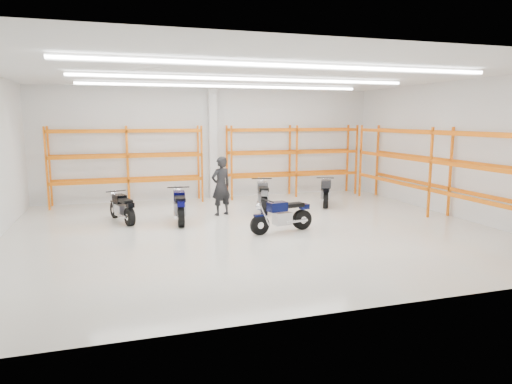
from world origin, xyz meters
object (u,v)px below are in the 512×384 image
object	(u,v)px
motorcycle_back_d	(325,192)
standing_man	(221,186)
motorcycle_main	(284,216)
motorcycle_back_c	(263,197)
structural_column	(213,144)
motorcycle_back_a	(122,209)
motorcycle_back_b	(180,207)

from	to	relation	value
motorcycle_back_d	standing_man	xyz separation A→B (m)	(-4.15, -0.51, 0.48)
motorcycle_main	motorcycle_back_d	size ratio (longest dim) A/B	1.00
motorcycle_back_c	structural_column	xyz separation A→B (m)	(-1.12, 3.19, 1.73)
motorcycle_back_a	motorcycle_back_c	xyz separation A→B (m)	(4.82, 0.42, 0.07)
structural_column	motorcycle_back_c	bearing A→B (deg)	-70.60
motorcycle_back_c	structural_column	distance (m)	3.80
structural_column	motorcycle_back_b	bearing A→B (deg)	-115.26
motorcycle_back_b	standing_man	world-z (taller)	standing_man
motorcycle_back_b	motorcycle_back_c	world-z (taller)	motorcycle_back_c
structural_column	motorcycle_main	bearing A→B (deg)	-82.85
motorcycle_main	motorcycle_back_b	distance (m)	3.46
motorcycle_main	motorcycle_back_c	size ratio (longest dim) A/B	0.90
motorcycle_main	standing_man	xyz separation A→B (m)	(-1.23, 2.84, 0.54)
motorcycle_back_d	standing_man	bearing A→B (deg)	-172.98
motorcycle_back_b	motorcycle_back_d	world-z (taller)	motorcycle_back_d
motorcycle_back_a	motorcycle_back_c	distance (m)	4.84
motorcycle_back_c	motorcycle_back_b	bearing A→B (deg)	-162.70
motorcycle_back_b	structural_column	bearing A→B (deg)	64.74
motorcycle_back_a	motorcycle_back_b	bearing A→B (deg)	-17.14
motorcycle_main	standing_man	world-z (taller)	standing_man
motorcycle_main	motorcycle_back_a	distance (m)	5.20
motorcycle_back_b	standing_man	xyz separation A→B (m)	(1.51, 0.73, 0.51)
motorcycle_main	structural_column	xyz separation A→B (m)	(-0.79, 6.26, 1.79)
standing_man	structural_column	size ratio (longest dim) A/B	0.45
motorcycle_main	standing_man	distance (m)	3.15
motorcycle_main	motorcycle_back_b	xyz separation A→B (m)	(-2.74, 2.11, 0.03)
motorcycle_back_a	structural_column	bearing A→B (deg)	44.39
motorcycle_back_d	structural_column	size ratio (longest dim) A/B	0.45
motorcycle_back_c	standing_man	size ratio (longest dim) A/B	1.11
motorcycle_back_c	motorcycle_back_d	distance (m)	2.60
standing_man	structural_column	xyz separation A→B (m)	(0.45, 3.42, 1.25)
motorcycle_back_c	structural_column	size ratio (longest dim) A/B	0.49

